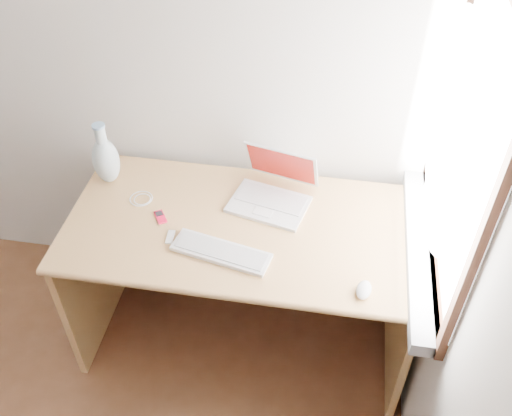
% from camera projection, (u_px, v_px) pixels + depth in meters
% --- Properties ---
extents(back_wall, '(3.50, 0.04, 2.60)m').
position_uv_depth(back_wall, '(34.00, 43.00, 2.43)').
color(back_wall, silver).
rests_on(back_wall, floor).
extents(window, '(0.11, 0.99, 1.10)m').
position_uv_depth(window, '(455.00, 150.00, 1.91)').
color(window, white).
rests_on(window, right_wall).
extents(desk, '(1.47, 0.73, 0.78)m').
position_uv_depth(desk, '(247.00, 247.00, 2.58)').
color(desk, tan).
rests_on(desk, floor).
extents(laptop, '(0.37, 0.34, 0.22)m').
position_uv_depth(laptop, '(270.00, 190.00, 2.45)').
color(laptop, white).
rests_on(laptop, desk).
extents(external_keyboard, '(0.41, 0.20, 0.02)m').
position_uv_depth(external_keyboard, '(221.00, 252.00, 2.24)').
color(external_keyboard, white).
rests_on(external_keyboard, desk).
extents(mouse, '(0.07, 0.10, 0.03)m').
position_uv_depth(mouse, '(364.00, 290.00, 2.09)').
color(mouse, white).
rests_on(mouse, desk).
extents(ipod, '(0.08, 0.09, 0.01)m').
position_uv_depth(ipod, '(160.00, 217.00, 2.39)').
color(ipod, red).
rests_on(ipod, desk).
extents(cable_coil, '(0.12, 0.12, 0.01)m').
position_uv_depth(cable_coil, '(141.00, 199.00, 2.48)').
color(cable_coil, white).
rests_on(cable_coil, desk).
extents(remote, '(0.03, 0.08, 0.01)m').
position_uv_depth(remote, '(170.00, 237.00, 2.31)').
color(remote, white).
rests_on(remote, desk).
extents(vase, '(0.12, 0.12, 0.30)m').
position_uv_depth(vase, '(106.00, 159.00, 2.49)').
color(vase, white).
rests_on(vase, desk).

